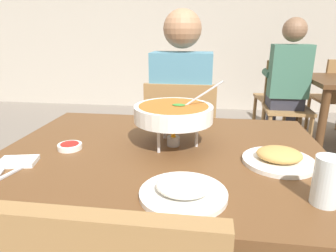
{
  "coord_description": "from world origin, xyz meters",
  "views": [
    {
      "loc": [
        0.16,
        -1.02,
        1.19
      ],
      "look_at": [
        0.0,
        0.15,
        0.81
      ],
      "focal_mm": 31.84,
      "sensor_mm": 36.0,
      "label": 1
    }
  ],
  "objects_px": {
    "chair_diner_main": "(181,142)",
    "chair_bg_corner": "(285,92)",
    "dining_table_main": "(163,177)",
    "chair_bg_middle": "(286,100)",
    "sauce_dish": "(70,146)",
    "curry_bowl": "(174,114)",
    "diner_main": "(182,105)",
    "appetizer_plate": "(279,158)",
    "patron_bg_middle": "(288,78)",
    "rice_plate": "(183,190)",
    "drink_glass": "(327,183)"
  },
  "relations": [
    {
      "from": "dining_table_main",
      "to": "sauce_dish",
      "type": "bearing_deg",
      "value": -175.05
    },
    {
      "from": "rice_plate",
      "to": "patron_bg_middle",
      "type": "bearing_deg",
      "value": 70.64
    },
    {
      "from": "rice_plate",
      "to": "sauce_dish",
      "type": "distance_m",
      "value": 0.54
    },
    {
      "from": "diner_main",
      "to": "appetizer_plate",
      "type": "bearing_deg",
      "value": -64.36
    },
    {
      "from": "drink_glass",
      "to": "chair_bg_middle",
      "type": "height_order",
      "value": "chair_bg_middle"
    },
    {
      "from": "chair_diner_main",
      "to": "chair_bg_corner",
      "type": "bearing_deg",
      "value": 59.79
    },
    {
      "from": "diner_main",
      "to": "sauce_dish",
      "type": "bearing_deg",
      "value": -113.2
    },
    {
      "from": "chair_diner_main",
      "to": "chair_bg_corner",
      "type": "distance_m",
      "value": 2.09
    },
    {
      "from": "chair_bg_middle",
      "to": "patron_bg_middle",
      "type": "relative_size",
      "value": 0.69
    },
    {
      "from": "dining_table_main",
      "to": "chair_bg_middle",
      "type": "relative_size",
      "value": 1.35
    },
    {
      "from": "curry_bowl",
      "to": "rice_plate",
      "type": "bearing_deg",
      "value": -79.09
    },
    {
      "from": "curry_bowl",
      "to": "chair_bg_corner",
      "type": "bearing_deg",
      "value": 67.86
    },
    {
      "from": "chair_diner_main",
      "to": "appetizer_plate",
      "type": "bearing_deg",
      "value": -63.47
    },
    {
      "from": "chair_bg_corner",
      "to": "appetizer_plate",
      "type": "bearing_deg",
      "value": -103.84
    },
    {
      "from": "curry_bowl",
      "to": "chair_bg_middle",
      "type": "distance_m",
      "value": 2.28
    },
    {
      "from": "sauce_dish",
      "to": "appetizer_plate",
      "type": "bearing_deg",
      "value": -1.97
    },
    {
      "from": "diner_main",
      "to": "rice_plate",
      "type": "height_order",
      "value": "diner_main"
    },
    {
      "from": "chair_bg_middle",
      "to": "curry_bowl",
      "type": "bearing_deg",
      "value": -114.31
    },
    {
      "from": "sauce_dish",
      "to": "patron_bg_middle",
      "type": "height_order",
      "value": "patron_bg_middle"
    },
    {
      "from": "sauce_dish",
      "to": "curry_bowl",
      "type": "bearing_deg",
      "value": 13.34
    },
    {
      "from": "sauce_dish",
      "to": "drink_glass",
      "type": "xyz_separation_m",
      "value": [
        0.82,
        -0.27,
        0.05
      ]
    },
    {
      "from": "chair_diner_main",
      "to": "curry_bowl",
      "type": "relative_size",
      "value": 2.71
    },
    {
      "from": "appetizer_plate",
      "to": "drink_glass",
      "type": "height_order",
      "value": "drink_glass"
    },
    {
      "from": "chair_bg_corner",
      "to": "patron_bg_middle",
      "type": "xyz_separation_m",
      "value": [
        -0.13,
        -0.55,
        0.24
      ]
    },
    {
      "from": "curry_bowl",
      "to": "chair_bg_corner",
      "type": "distance_m",
      "value": 2.73
    },
    {
      "from": "rice_plate",
      "to": "curry_bowl",
      "type": "bearing_deg",
      "value": 100.91
    },
    {
      "from": "drink_glass",
      "to": "patron_bg_middle",
      "type": "xyz_separation_m",
      "value": [
        0.45,
        2.32,
        -0.07
      ]
    },
    {
      "from": "chair_bg_middle",
      "to": "chair_bg_corner",
      "type": "xyz_separation_m",
      "value": [
        0.09,
        0.46,
        0.0
      ]
    },
    {
      "from": "chair_bg_middle",
      "to": "dining_table_main",
      "type": "bearing_deg",
      "value": -114.44
    },
    {
      "from": "dining_table_main",
      "to": "chair_bg_corner",
      "type": "height_order",
      "value": "chair_bg_corner"
    },
    {
      "from": "dining_table_main",
      "to": "sauce_dish",
      "type": "xyz_separation_m",
      "value": [
        -0.35,
        -0.03,
        0.12
      ]
    },
    {
      "from": "appetizer_plate",
      "to": "patron_bg_middle",
      "type": "xyz_separation_m",
      "value": [
        0.52,
        2.08,
        -0.03
      ]
    },
    {
      "from": "chair_diner_main",
      "to": "rice_plate",
      "type": "height_order",
      "value": "chair_diner_main"
    },
    {
      "from": "sauce_dish",
      "to": "chair_bg_corner",
      "type": "xyz_separation_m",
      "value": [
        1.4,
        2.59,
        -0.26
      ]
    },
    {
      "from": "dining_table_main",
      "to": "rice_plate",
      "type": "relative_size",
      "value": 5.05
    },
    {
      "from": "curry_bowl",
      "to": "appetizer_plate",
      "type": "xyz_separation_m",
      "value": [
        0.37,
        -0.12,
        -0.11
      ]
    },
    {
      "from": "drink_glass",
      "to": "appetizer_plate",
      "type": "bearing_deg",
      "value": 104.72
    },
    {
      "from": "appetizer_plate",
      "to": "chair_bg_middle",
      "type": "distance_m",
      "value": 2.25
    },
    {
      "from": "diner_main",
      "to": "curry_bowl",
      "type": "height_order",
      "value": "diner_main"
    },
    {
      "from": "sauce_dish",
      "to": "rice_plate",
      "type": "bearing_deg",
      "value": -31.58
    },
    {
      "from": "diner_main",
      "to": "chair_bg_corner",
      "type": "height_order",
      "value": "diner_main"
    },
    {
      "from": "diner_main",
      "to": "sauce_dish",
      "type": "height_order",
      "value": "diner_main"
    },
    {
      "from": "rice_plate",
      "to": "chair_bg_middle",
      "type": "distance_m",
      "value": 2.58
    },
    {
      "from": "chair_diner_main",
      "to": "diner_main",
      "type": "distance_m",
      "value": 0.24
    },
    {
      "from": "patron_bg_middle",
      "to": "rice_plate",
      "type": "bearing_deg",
      "value": -109.36
    },
    {
      "from": "dining_table_main",
      "to": "chair_diner_main",
      "type": "bearing_deg",
      "value": 90.0
    },
    {
      "from": "chair_diner_main",
      "to": "diner_main",
      "type": "relative_size",
      "value": 0.69
    },
    {
      "from": "dining_table_main",
      "to": "chair_bg_middle",
      "type": "bearing_deg",
      "value": 65.56
    },
    {
      "from": "diner_main",
      "to": "chair_diner_main",
      "type": "bearing_deg",
      "value": -90.0
    },
    {
      "from": "drink_glass",
      "to": "patron_bg_middle",
      "type": "distance_m",
      "value": 2.36
    }
  ]
}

